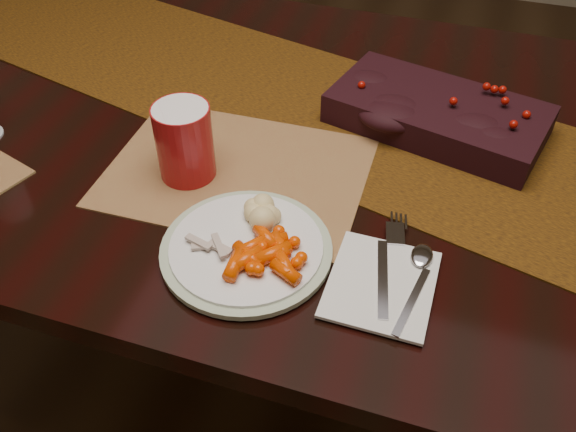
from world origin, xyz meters
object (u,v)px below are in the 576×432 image
(dinner_plate, at_px, (246,248))
(dining_table, at_px, (323,275))
(napkin, at_px, (381,284))
(red_cup, at_px, (185,142))
(baby_carrots, at_px, (268,256))
(mashed_potatoes, at_px, (263,208))
(centerpiece, at_px, (438,110))
(turkey_shreds, at_px, (206,251))
(placemat_main, at_px, (237,172))

(dinner_plate, bearing_deg, dining_table, 82.85)
(napkin, height_order, red_cup, red_cup)
(baby_carrots, bearing_deg, napkin, 6.37)
(dining_table, height_order, mashed_potatoes, mashed_potatoes)
(baby_carrots, bearing_deg, mashed_potatoes, 114.16)
(centerpiece, distance_m, turkey_shreds, 0.50)
(centerpiece, bearing_deg, turkey_shreds, -120.83)
(baby_carrots, bearing_deg, dining_table, 90.12)
(dinner_plate, distance_m, napkin, 0.19)
(dining_table, xyz_separation_m, napkin, (0.15, -0.32, 0.38))
(turkey_shreds, distance_m, napkin, 0.24)
(dining_table, distance_m, red_cup, 0.51)
(centerpiece, bearing_deg, dining_table, -156.17)
(turkey_shreds, height_order, napkin, turkey_shreds)
(red_cup, bearing_deg, dinner_plate, -41.78)
(dinner_plate, relative_size, baby_carrots, 2.45)
(dinner_plate, height_order, napkin, dinner_plate)
(placemat_main, xyz_separation_m, red_cup, (-0.07, -0.03, 0.06))
(placemat_main, distance_m, mashed_potatoes, 0.14)
(turkey_shreds, bearing_deg, napkin, 7.95)
(centerpiece, xyz_separation_m, turkey_shreds, (-0.25, -0.43, -0.01))
(dining_table, bearing_deg, dinner_plate, -97.15)
(dining_table, height_order, red_cup, red_cup)
(dining_table, xyz_separation_m, dinner_plate, (-0.04, -0.31, 0.39))
(dining_table, xyz_separation_m, baby_carrots, (0.00, -0.33, 0.40))
(centerpiece, xyz_separation_m, red_cup, (-0.36, -0.25, 0.03))
(turkey_shreds, xyz_separation_m, red_cup, (-0.11, 0.17, 0.04))
(turkey_shreds, relative_size, red_cup, 0.56)
(placemat_main, height_order, napkin, napkin)
(dining_table, distance_m, placemat_main, 0.42)
(placemat_main, bearing_deg, mashed_potatoes, -52.90)
(dinner_plate, distance_m, red_cup, 0.21)
(dinner_plate, height_order, baby_carrots, baby_carrots)
(centerpiece, distance_m, placemat_main, 0.37)
(dining_table, bearing_deg, centerpiece, 23.83)
(dining_table, height_order, placemat_main, placemat_main)
(placemat_main, bearing_deg, dining_table, 50.29)
(red_cup, bearing_deg, turkey_shreds, -57.85)
(napkin, relative_size, red_cup, 1.30)
(dinner_plate, relative_size, turkey_shreds, 3.52)
(mashed_potatoes, bearing_deg, placemat_main, 128.41)
(centerpiece, relative_size, baby_carrots, 3.67)
(centerpiece, distance_m, red_cup, 0.44)
(centerpiece, relative_size, mashed_potatoes, 5.04)
(dinner_plate, relative_size, mashed_potatoes, 3.37)
(placemat_main, height_order, red_cup, red_cup)
(baby_carrots, xyz_separation_m, napkin, (0.15, 0.02, -0.02))
(turkey_shreds, xyz_separation_m, napkin, (0.24, 0.03, -0.02))
(dining_table, relative_size, red_cup, 14.66)
(placemat_main, relative_size, red_cup, 3.37)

